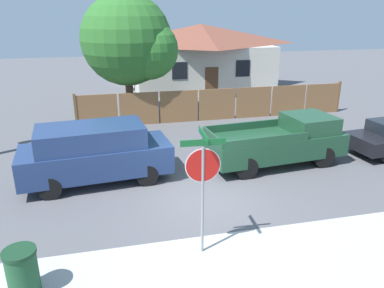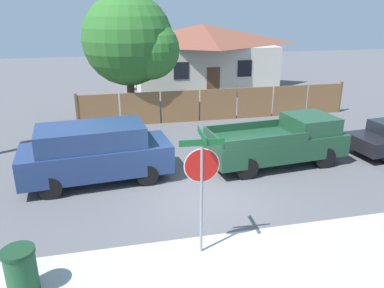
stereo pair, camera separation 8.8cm
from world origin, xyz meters
TOP-DOWN VIEW (x-y plane):
  - ground_plane at (0.00, 0.00)m, footprint 80.00×80.00m
  - sidewalk_strip at (0.00, -3.60)m, footprint 36.00×3.20m
  - wooden_fence at (2.94, 8.52)m, footprint 14.60×0.12m
  - house at (4.17, 16.87)m, footprint 10.46×6.38m
  - oak_tree at (-1.33, 9.85)m, footprint 4.89×4.66m
  - red_suv at (-3.31, 2.09)m, footprint 5.12×2.43m
  - orange_pickup at (3.49, 2.12)m, footprint 5.32×2.40m
  - stop_sign at (-0.80, -2.60)m, footprint 1.03×0.93m
  - trash_bin at (-4.75, -3.15)m, footprint 0.67×0.67m

SIDE VIEW (x-z plane):
  - ground_plane at x=0.00m, z-range 0.00..0.00m
  - sidewalk_strip at x=0.00m, z-range 0.00..0.01m
  - trash_bin at x=-4.75m, z-range 0.01..1.04m
  - wooden_fence at x=2.94m, z-range -0.05..1.72m
  - orange_pickup at x=3.49m, z-range -0.01..1.81m
  - red_suv at x=-3.31m, z-range 0.07..2.06m
  - stop_sign at x=-0.80m, z-range 0.56..3.65m
  - house at x=4.17m, z-range 0.08..4.72m
  - oak_tree at x=-1.33m, z-range 0.79..7.26m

